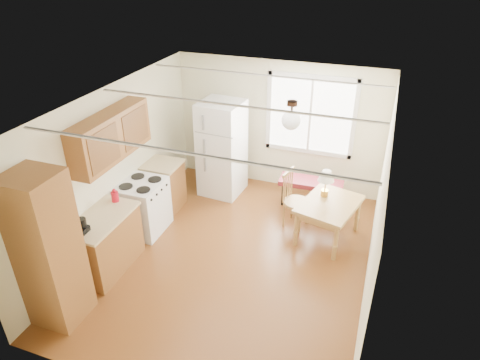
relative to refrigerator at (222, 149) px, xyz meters
The scene contains 11 objects.
room_shell 2.10m from the refrigerator, 63.81° to the right, with size 4.60×5.60×2.62m.
kitchen_run 2.62m from the refrigerator, 107.79° to the right, with size 0.65×3.40×2.20m.
window_unit 1.75m from the refrigerator, 22.05° to the left, with size 1.64×0.05×1.51m.
pendant_light 2.55m from the refrigerator, 42.12° to the right, with size 0.26×0.26×0.40m.
refrigerator is the anchor object (origin of this frame).
bench 1.79m from the refrigerator, ahead, with size 1.17×0.48×0.53m.
dining_table 2.38m from the refrigerator, 21.41° to the right, with size 1.05×1.25×0.67m.
chair 1.70m from the refrigerator, 23.19° to the right, with size 0.47×0.46×1.01m.
table_lamp 2.18m from the refrigerator, 17.84° to the right, with size 0.27×0.27×0.46m.
coffee_maker 3.23m from the refrigerator, 104.42° to the right, with size 0.18×0.24×0.35m.
kettle 2.41m from the refrigerator, 110.14° to the right, with size 0.11×0.11×0.21m.
Camera 1 is at (1.87, -4.94, 4.31)m, focal length 32.00 mm.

